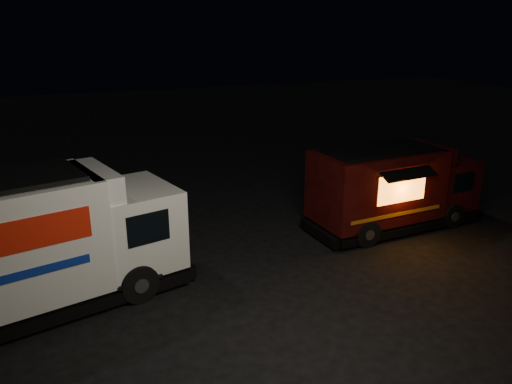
{
  "coord_description": "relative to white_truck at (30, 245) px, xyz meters",
  "views": [
    {
      "loc": [
        -4.5,
        -10.36,
        6.09
      ],
      "look_at": [
        0.69,
        2.0,
        1.6
      ],
      "focal_mm": 35.0,
      "sensor_mm": 36.0,
      "label": 1
    }
  ],
  "objects": [
    {
      "name": "ground",
      "position": [
        5.19,
        -0.67,
        -1.57
      ],
      "size": [
        80.0,
        80.0,
        0.0
      ],
      "primitive_type": "plane",
      "color": "black",
      "rests_on": "ground"
    },
    {
      "name": "white_truck",
      "position": [
        0.0,
        0.0,
        0.0
      ],
      "size": [
        7.29,
        3.89,
        3.14
      ],
      "primitive_type": null,
      "rotation": [
        0.0,
        0.0,
        0.23
      ],
      "color": "silver",
      "rests_on": "ground"
    },
    {
      "name": "red_truck",
      "position": [
        10.43,
        0.94,
        -0.26
      ],
      "size": [
        5.75,
        2.35,
        2.63
      ],
      "primitive_type": null,
      "rotation": [
        0.0,
        0.0,
        0.05
      ],
      "color": "#3B0B0A",
      "rests_on": "ground"
    }
  ]
}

